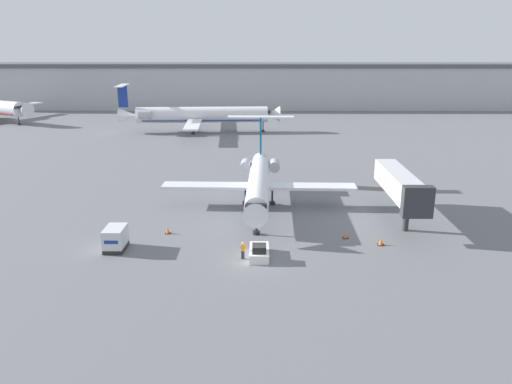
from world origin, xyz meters
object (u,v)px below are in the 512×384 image
object	(u,v)px
traffic_cone_left	(168,231)
airplane_parked_far_left	(198,115)
pushback_tug	(259,252)
luggage_cart	(115,239)
traffic_cone_right	(346,236)
traffic_cone_mid	(381,242)
airplane_main	(259,181)
jet_bridge	(401,185)
worker_near_tug	(243,250)

from	to	relation	value
traffic_cone_left	airplane_parked_far_left	bearing A→B (deg)	93.67
pushback_tug	luggage_cart	world-z (taller)	luggage_cart
traffic_cone_right	traffic_cone_mid	size ratio (longest dim) A/B	0.91
pushback_tug	traffic_cone_mid	size ratio (longest dim) A/B	5.73
traffic_cone_mid	airplane_parked_far_left	world-z (taller)	airplane_parked_far_left
airplane_main	traffic_cone_mid	distance (m)	18.63
airplane_parked_far_left	jet_bridge	size ratio (longest dim) A/B	2.53
traffic_cone_mid	jet_bridge	size ratio (longest dim) A/B	0.05
airplane_main	airplane_parked_far_left	size ratio (longest dim) A/B	0.68
pushback_tug	worker_near_tug	world-z (taller)	worker_near_tug
traffic_cone_right	airplane_parked_far_left	distance (m)	71.43
airplane_parked_far_left	traffic_cone_left	bearing A→B (deg)	-86.33
worker_near_tug	jet_bridge	distance (m)	21.64
luggage_cart	jet_bridge	xyz separation A→B (m)	(31.42, 8.83, 3.26)
airplane_main	traffic_cone_left	xyz separation A→B (m)	(-10.17, -9.94, -2.99)
traffic_cone_left	traffic_cone_mid	bearing A→B (deg)	-7.72
airplane_main	luggage_cart	bearing A→B (deg)	-135.61
traffic_cone_mid	jet_bridge	distance (m)	9.34
pushback_tug	worker_near_tug	bearing A→B (deg)	-167.11
traffic_cone_left	airplane_parked_far_left	world-z (taller)	airplane_parked_far_left
traffic_cone_right	jet_bridge	bearing A→B (deg)	38.03
luggage_cart	traffic_cone_mid	size ratio (longest dim) A/B	4.60
airplane_main	traffic_cone_left	size ratio (longest dim) A/B	34.63
traffic_cone_left	airplane_parked_far_left	xyz separation A→B (m)	(-4.22, 65.94, 3.79)
luggage_cart	airplane_parked_far_left	bearing A→B (deg)	89.73
traffic_cone_mid	airplane_parked_far_left	bearing A→B (deg)	111.58
airplane_parked_far_left	worker_near_tug	bearing A→B (deg)	-79.97
airplane_main	traffic_cone_left	distance (m)	14.53
luggage_cart	pushback_tug	bearing A→B (deg)	-7.34
airplane_main	traffic_cone_left	bearing A→B (deg)	-135.67
traffic_cone_mid	jet_bridge	bearing A→B (deg)	63.29
luggage_cart	worker_near_tug	size ratio (longest dim) A/B	1.75
traffic_cone_mid	airplane_parked_far_left	size ratio (longest dim) A/B	0.02
luggage_cart	traffic_cone_left	world-z (taller)	luggage_cart
airplane_main	worker_near_tug	distance (m)	16.94
jet_bridge	airplane_main	bearing A→B (deg)	161.48
traffic_cone_right	jet_bridge	xyz separation A→B (m)	(7.17, 5.60, 4.17)
pushback_tug	traffic_cone_left	bearing A→B (deg)	148.05
pushback_tug	luggage_cart	distance (m)	14.94
luggage_cart	airplane_parked_far_left	distance (m)	70.48
traffic_cone_mid	pushback_tug	bearing A→B (deg)	-165.78
airplane_main	pushback_tug	xyz separation A→B (m)	(0.07, -16.33, -2.76)
pushback_tug	worker_near_tug	distance (m)	1.69
airplane_parked_far_left	traffic_cone_mid	bearing A→B (deg)	-68.42
traffic_cone_right	traffic_cone_mid	world-z (taller)	traffic_cone_mid
pushback_tug	traffic_cone_right	bearing A→B (deg)	28.50
pushback_tug	jet_bridge	bearing A→B (deg)	32.86
traffic_cone_mid	airplane_parked_far_left	xyz separation A→B (m)	(-27.32, 69.07, 3.83)
worker_near_tug	traffic_cone_left	bearing A→B (deg)	141.94
airplane_main	traffic_cone_left	world-z (taller)	airplane_main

